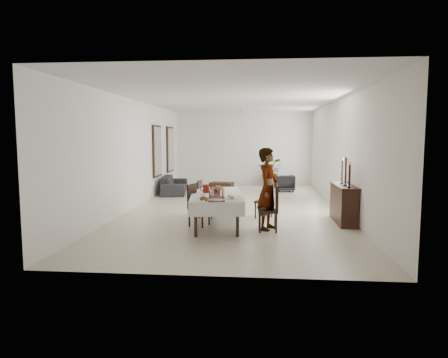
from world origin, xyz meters
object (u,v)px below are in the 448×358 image
Objects in this scene: sideboard_body at (344,204)px; sofa at (175,185)px; dining_table_top at (216,195)px; woman at (268,189)px; red_pitcher at (206,189)px.

sofa is (-5.26, 4.73, -0.13)m from sideboard_body.
dining_table_top is 5.77m from sofa.
woman reaches higher than dining_table_top.
dining_table_top is 1.60× the size of sideboard_body.
dining_table_top is at bearing -169.06° from sideboard_body.
sideboard_body is at bearing 8.08° from red_pitcher.
sofa is at bearing 138.02° from sideboard_body.
dining_table_top is at bearing 94.67° from woman.
woman is 2.15m from sideboard_body.
sideboard_body reaches higher than dining_table_top.
red_pitcher is 0.11× the size of woman.
woman is (1.22, -0.33, 0.21)m from dining_table_top.
sofa is (-3.38, 5.66, -0.61)m from woman.
woman is (1.48, -0.45, 0.07)m from red_pitcher.
dining_table_top is at bearing -24.49° from red_pitcher.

